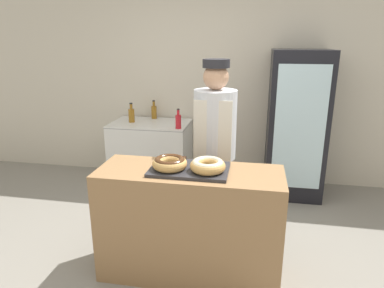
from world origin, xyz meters
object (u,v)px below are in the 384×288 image
at_px(donut_light_glaze, 208,165).
at_px(chest_freezer, 151,153).
at_px(brownie_back_left, 181,159).
at_px(serving_tray, 190,169).
at_px(bottle_amber, 154,112).
at_px(donut_chocolate_glaze, 170,163).
at_px(bottle_amber_b, 131,115).
at_px(brownie_back_right, 204,161).
at_px(bottle_red, 178,121).
at_px(beverage_fridge, 296,125).
at_px(baker_person, 214,150).

xyz_separation_m(donut_light_glaze, chest_freezer, (-0.99, 1.79, -0.55)).
bearing_deg(brownie_back_left, donut_light_glaze, -35.89).
relative_size(serving_tray, bottle_amber, 2.37).
relative_size(donut_chocolate_glaze, bottle_amber_b, 1.04).
bearing_deg(bottle_amber, brownie_back_right, -62.65).
distance_m(bottle_amber_b, bottle_red, 0.69).
xyz_separation_m(chest_freezer, bottle_amber, (-0.02, 0.24, 0.50)).
height_order(brownie_back_left, bottle_amber, bottle_amber).
bearing_deg(bottle_red, brownie_back_right, -69.44).
bearing_deg(beverage_fridge, donut_chocolate_glaze, -121.57).
height_order(chest_freezer, bottle_amber, bottle_amber).
relative_size(beverage_fridge, bottle_amber, 7.03).
relative_size(brownie_back_right, baker_person, 0.04).
bearing_deg(chest_freezer, brownie_back_right, -59.77).
height_order(brownie_back_left, beverage_fridge, beverage_fridge).
distance_m(donut_light_glaze, beverage_fridge, 1.96).
xyz_separation_m(baker_person, bottle_amber, (-0.99, 1.41, 0.03)).
distance_m(baker_person, beverage_fridge, 1.44).
height_order(donut_chocolate_glaze, beverage_fridge, beverage_fridge).
bearing_deg(baker_person, bottle_amber_b, 136.26).
xyz_separation_m(brownie_back_left, baker_person, (0.21, 0.44, -0.05)).
height_order(donut_light_glaze, beverage_fridge, beverage_fridge).
relative_size(donut_chocolate_glaze, beverage_fridge, 0.15).
height_order(donut_chocolate_glaze, donut_light_glaze, same).
bearing_deg(beverage_fridge, bottle_red, -170.89).
bearing_deg(bottle_red, donut_light_glaze, -69.89).
bearing_deg(brownie_back_right, bottle_amber, 117.35).
distance_m(brownie_back_left, brownie_back_right, 0.19).
bearing_deg(bottle_red, donut_chocolate_glaze, -79.61).
xyz_separation_m(donut_chocolate_glaze, brownie_back_right, (0.24, 0.17, -0.03)).
relative_size(baker_person, bottle_amber_b, 6.72).
bearing_deg(brownie_back_right, bottle_red, 110.56).
bearing_deg(bottle_amber_b, donut_light_glaze, -55.12).
distance_m(donut_chocolate_glaze, chest_freezer, 2.00).
bearing_deg(bottle_amber_b, baker_person, -43.74).
height_order(bottle_amber, bottle_red, bottle_amber).
height_order(brownie_back_right, bottle_amber_b, bottle_amber_b).
bearing_deg(bottle_red, serving_tray, -74.24).
height_order(bottle_amber_b, bottle_red, bottle_amber_b).
height_order(donut_light_glaze, chest_freezer, donut_light_glaze).
height_order(brownie_back_right, beverage_fridge, beverage_fridge).
bearing_deg(bottle_amber, donut_chocolate_glaze, -70.32).
height_order(beverage_fridge, chest_freezer, beverage_fridge).
bearing_deg(brownie_back_right, bottle_amber_b, 126.51).
relative_size(baker_person, chest_freezer, 1.70).
distance_m(donut_light_glaze, brownie_back_right, 0.18).
distance_m(serving_tray, chest_freezer, 2.01).
xyz_separation_m(donut_chocolate_glaze, donut_light_glaze, (0.29, 0.00, 0.00)).
bearing_deg(donut_light_glaze, donut_chocolate_glaze, 180.00).
xyz_separation_m(donut_chocolate_glaze, beverage_fridge, (1.10, 1.78, -0.10)).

